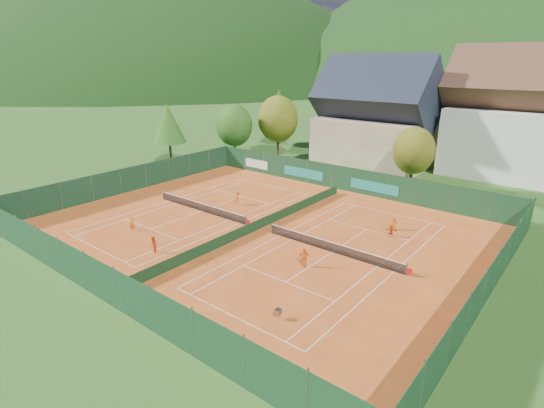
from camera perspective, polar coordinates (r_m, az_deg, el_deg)
The scene contains 29 objects.
ground at distance 40.25m, azimuth -1.78°, elevation -3.45°, with size 600.00×600.00×0.00m, color #29551A.
clay_pad at distance 40.24m, azimuth -1.78°, elevation -3.41°, with size 40.00×32.00×0.01m, color #BC4E1B.
court_markings_left at distance 45.50m, azimuth -9.48°, elevation -0.95°, with size 11.03×23.83×0.00m.
court_markings_right at distance 36.00m, azimuth 8.02°, elevation -6.42°, with size 11.03×23.83×0.00m.
tennis_net_left at distance 45.23m, azimuth -9.38°, elevation -0.40°, with size 13.30×0.10×1.02m.
tennis_net_right at distance 35.72m, azimuth 8.27°, elevation -5.77°, with size 13.30×0.10×1.02m.
court_divider at distance 40.05m, azimuth -1.79°, elevation -2.76°, with size 0.03×28.80×1.00m.
fence_north at distance 52.51m, azimuth 9.22°, elevation 3.46°, with size 40.00×0.10×3.00m.
fence_south at distance 30.47m, azimuth -22.00°, elevation -9.58°, with size 40.00×0.04×3.00m.
fence_west at distance 54.26m, azimuth -18.13°, elevation 3.29°, with size 0.04×32.00×3.00m.
fence_east at distance 31.79m, azimuth 27.29°, elevation -9.19°, with size 0.09×32.00×3.00m.
chalet at distance 64.86m, azimuth 13.77°, elevation 10.78°, with size 16.20×12.00×16.00m.
hotel_block_a at distance 65.23m, azimuth 31.61°, elevation 9.26°, with size 21.60×11.00×17.25m.
tree_west_front at distance 67.53m, azimuth -5.11°, elevation 10.50°, with size 5.72×5.72×8.69m.
tree_west_mid at distance 69.34m, azimuth 0.81°, elevation 11.36°, with size 6.44×6.44×9.78m.
tree_west_back at distance 79.18m, azimuth 0.95°, elevation 12.81°, with size 5.60×5.60×10.00m.
tree_center at distance 54.47m, azimuth 18.53°, elevation 6.80°, with size 5.01×5.01×7.60m.
tree_west_side at distance 66.56m, azimuth -13.79°, elevation 10.49°, with size 5.04×5.04×9.00m.
ball_hopper at distance 27.03m, azimuth 0.84°, elevation -14.23°, with size 0.34×0.34×0.80m.
loose_ball_0 at distance 44.63m, azimuth -16.95°, elevation -1.92°, with size 0.07×0.07×0.07m, color #CCD833.
loose_ball_1 at distance 29.98m, azimuth -8.26°, elevation -11.98°, with size 0.07×0.07×0.07m, color #CCD833.
loose_ball_2 at distance 40.30m, azimuth 6.53°, elevation -3.46°, with size 0.07×0.07×0.07m, color #CCD833.
loose_ball_3 at distance 47.84m, azimuth 1.18°, elevation 0.35°, with size 0.07×0.07×0.07m, color #CCD833.
player_left_near at distance 41.83m, azimuth -18.31°, elevation -2.51°, with size 0.51×0.33×1.40m, color orange.
player_left_mid at distance 36.62m, azimuth -15.67°, elevation -5.29°, with size 0.71×0.55×1.45m, color #E74A14.
player_left_far at distance 46.88m, azimuth -4.64°, elevation 0.86°, with size 1.01×0.58×1.56m, color orange.
player_right_near at distance 33.11m, azimuth 4.33°, elevation -7.16°, with size 0.92×0.38×1.58m, color orange.
player_right_far_a at distance 41.51m, azimuth 16.04°, elevation -2.51°, with size 0.63×0.41×1.29m, color orange.
player_right_far_b at distance 39.82m, azimuth 15.70°, elevation -3.49°, with size 1.11×0.35×1.19m, color #D65213.
Camera 1 is at (24.21, -28.21, 15.41)m, focal length 28.00 mm.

